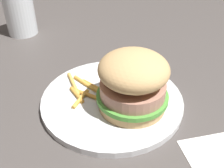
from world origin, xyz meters
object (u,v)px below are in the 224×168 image
(plate, at_px, (112,100))
(drink_glass, at_px, (20,15))
(fries_pile, at_px, (84,90))
(sandwich, at_px, (133,82))

(plate, xyz_separation_m, drink_glass, (-0.34, -0.17, 0.04))
(plate, bearing_deg, fries_pile, -122.38)
(plate, height_order, drink_glass, drink_glass)
(plate, relative_size, fries_pile, 2.36)
(sandwich, relative_size, drink_glass, 1.09)
(plate, distance_m, fries_pile, 0.06)
(fries_pile, xyz_separation_m, drink_glass, (-0.31, -0.12, 0.03))
(plate, bearing_deg, drink_glass, -154.10)
(sandwich, bearing_deg, drink_glass, -152.34)
(drink_glass, bearing_deg, fries_pile, 20.87)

